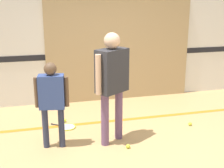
% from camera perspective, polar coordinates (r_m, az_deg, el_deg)
% --- Properties ---
extents(ground_plane, '(16.00, 16.00, 0.00)m').
position_cam_1_polar(ground_plane, '(4.99, 1.82, -11.27)').
color(ground_plane, tan).
extents(wall_back, '(16.00, 0.07, 3.20)m').
position_cam_1_polar(wall_back, '(6.73, -3.66, 10.12)').
color(wall_back, silver).
rests_on(wall_back, ground_plane).
extents(wall_panel, '(3.22, 0.05, 2.19)m').
position_cam_1_polar(wall_panel, '(6.88, 1.46, 6.06)').
color(wall_panel, tan).
rests_on(wall_panel, ground_plane).
extents(floor_stripe, '(14.40, 0.10, 0.01)m').
position_cam_1_polar(floor_stripe, '(5.87, -0.94, -6.85)').
color(floor_stripe, orange).
rests_on(floor_stripe, ground_plane).
extents(person_instructor, '(0.58, 0.49, 1.75)m').
position_cam_1_polar(person_instructor, '(4.76, 0.00, 1.39)').
color(person_instructor, '#6B4C70').
rests_on(person_instructor, ground_plane).
extents(person_student_left, '(0.50, 0.27, 1.34)m').
position_cam_1_polar(person_student_left, '(4.74, -10.95, -2.19)').
color(person_student_left, '#2D334C').
rests_on(person_student_left, ground_plane).
extents(racket_spare_on_floor, '(0.49, 0.43, 0.03)m').
position_cam_1_polar(racket_spare_on_floor, '(5.69, -8.31, -7.74)').
color(racket_spare_on_floor, '#C6D838').
rests_on(racket_spare_on_floor, ground_plane).
extents(tennis_ball_near_instructor, '(0.07, 0.07, 0.07)m').
position_cam_1_polar(tennis_ball_near_instructor, '(4.92, 2.95, -11.30)').
color(tennis_ball_near_instructor, '#CCE038').
rests_on(tennis_ball_near_instructor, ground_plane).
extents(tennis_ball_by_spare_racket, '(0.07, 0.07, 0.07)m').
position_cam_1_polar(tennis_ball_by_spare_racket, '(5.90, -8.68, -6.60)').
color(tennis_ball_by_spare_racket, '#CCE038').
rests_on(tennis_ball_by_spare_racket, ground_plane).
extents(tennis_ball_stray_left, '(0.07, 0.07, 0.07)m').
position_cam_1_polar(tennis_ball_stray_left, '(5.87, 14.07, -7.07)').
color(tennis_ball_stray_left, '#CCE038').
rests_on(tennis_ball_stray_left, ground_plane).
extents(tennis_ball_stray_right, '(0.07, 0.07, 0.07)m').
position_cam_1_polar(tennis_ball_stray_right, '(5.58, 1.24, -7.79)').
color(tennis_ball_stray_right, '#CCE038').
rests_on(tennis_ball_stray_right, ground_plane).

